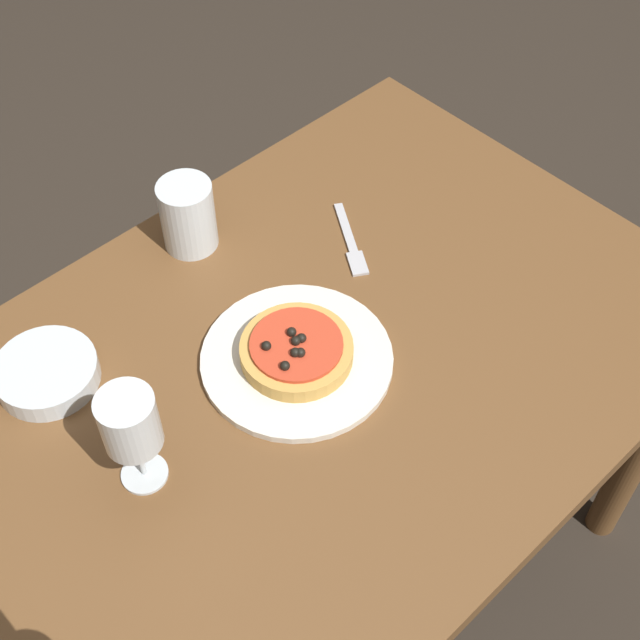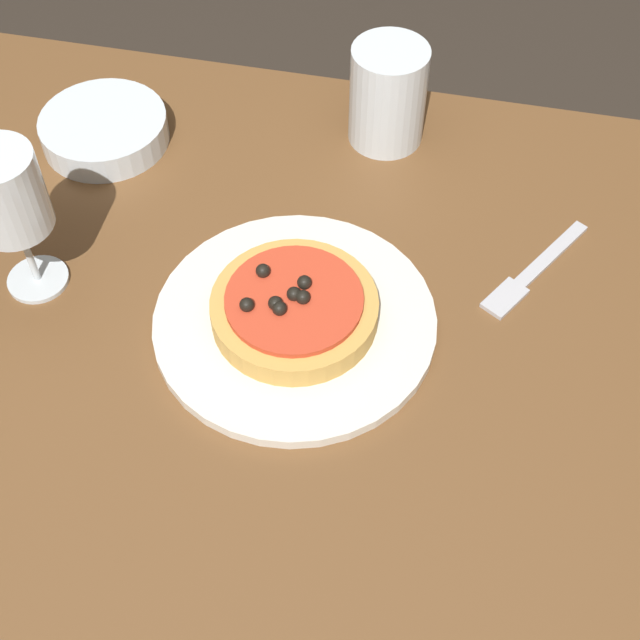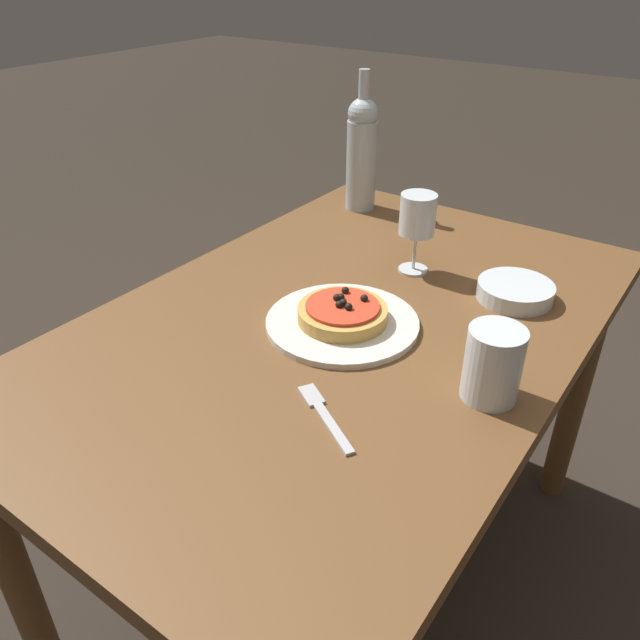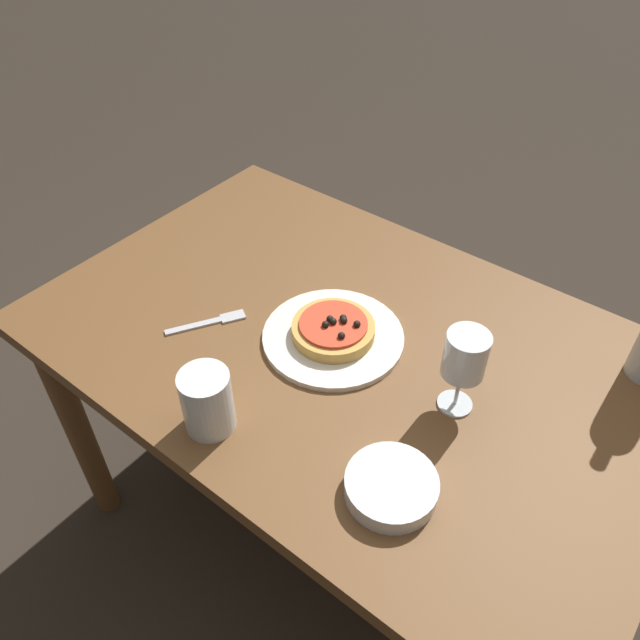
{
  "view_description": "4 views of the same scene",
  "coord_description": "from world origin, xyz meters",
  "px_view_note": "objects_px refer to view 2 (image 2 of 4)",
  "views": [
    {
      "loc": [
        0.48,
        0.57,
        1.73
      ],
      "look_at": [
        -0.07,
        -0.02,
        0.76
      ],
      "focal_mm": 50.0,
      "sensor_mm": 36.0,
      "label": 1
    },
    {
      "loc": [
        -0.16,
        0.49,
        1.41
      ],
      "look_at": [
        -0.06,
        0.01,
        0.76
      ],
      "focal_mm": 50.0,
      "sensor_mm": 36.0,
      "label": 2
    },
    {
      "loc": [
        -0.82,
        -0.53,
        1.31
      ],
      "look_at": [
        -0.08,
        -0.0,
        0.74
      ],
      "focal_mm": 35.0,
      "sensor_mm": 36.0,
      "label": 3
    },
    {
      "loc": [
        0.49,
        -0.71,
        1.56
      ],
      "look_at": [
        -0.04,
        -0.04,
        0.78
      ],
      "focal_mm": 35.0,
      "sensor_mm": 36.0,
      "label": 4
    }
  ],
  "objects_px": {
    "dining_table": "(271,386)",
    "pizza": "(294,308)",
    "wine_glass": "(6,196)",
    "side_bowl": "(104,130)",
    "water_cup": "(388,95)",
    "fork": "(531,273)",
    "dinner_plate": "(295,322)"
  },
  "relations": [
    {
      "from": "dinner_plate",
      "to": "pizza",
      "type": "height_order",
      "value": "pizza"
    },
    {
      "from": "side_bowl",
      "to": "fork",
      "type": "bearing_deg",
      "value": 168.4
    },
    {
      "from": "wine_glass",
      "to": "fork",
      "type": "distance_m",
      "value": 0.52
    },
    {
      "from": "wine_glass",
      "to": "water_cup",
      "type": "relative_size",
      "value": 1.42
    },
    {
      "from": "pizza",
      "to": "wine_glass",
      "type": "height_order",
      "value": "wine_glass"
    },
    {
      "from": "dinner_plate",
      "to": "water_cup",
      "type": "distance_m",
      "value": 0.3
    },
    {
      "from": "wine_glass",
      "to": "side_bowl",
      "type": "bearing_deg",
      "value": -87.91
    },
    {
      "from": "dining_table",
      "to": "side_bowl",
      "type": "height_order",
      "value": "side_bowl"
    },
    {
      "from": "dining_table",
      "to": "dinner_plate",
      "type": "height_order",
      "value": "dinner_plate"
    },
    {
      "from": "wine_glass",
      "to": "side_bowl",
      "type": "height_order",
      "value": "wine_glass"
    },
    {
      "from": "dining_table",
      "to": "fork",
      "type": "distance_m",
      "value": 0.29
    },
    {
      "from": "dinner_plate",
      "to": "side_bowl",
      "type": "relative_size",
      "value": 1.9
    },
    {
      "from": "dining_table",
      "to": "side_bowl",
      "type": "relative_size",
      "value": 8.49
    },
    {
      "from": "wine_glass",
      "to": "fork",
      "type": "relative_size",
      "value": 1.12
    },
    {
      "from": "wine_glass",
      "to": "water_cup",
      "type": "xyz_separation_m",
      "value": [
        -0.31,
        -0.29,
        -0.06
      ]
    },
    {
      "from": "dining_table",
      "to": "pizza",
      "type": "bearing_deg",
      "value": -151.72
    },
    {
      "from": "pizza",
      "to": "wine_glass",
      "type": "xyz_separation_m",
      "value": [
        0.27,
        0.0,
        0.09
      ]
    },
    {
      "from": "pizza",
      "to": "water_cup",
      "type": "relative_size",
      "value": 1.37
    },
    {
      "from": "water_cup",
      "to": "fork",
      "type": "xyz_separation_m",
      "value": [
        -0.18,
        0.18,
        -0.06
      ]
    },
    {
      "from": "dining_table",
      "to": "fork",
      "type": "bearing_deg",
      "value": -152.58
    },
    {
      "from": "water_cup",
      "to": "side_bowl",
      "type": "distance_m",
      "value": 0.33
    },
    {
      "from": "water_cup",
      "to": "fork",
      "type": "bearing_deg",
      "value": 135.53
    },
    {
      "from": "dining_table",
      "to": "fork",
      "type": "xyz_separation_m",
      "value": [
        -0.25,
        -0.13,
        0.1
      ]
    },
    {
      "from": "pizza",
      "to": "water_cup",
      "type": "bearing_deg",
      "value": -97.59
    },
    {
      "from": "dinner_plate",
      "to": "fork",
      "type": "relative_size",
      "value": 1.85
    },
    {
      "from": "side_bowl",
      "to": "dinner_plate",
      "type": "bearing_deg",
      "value": 141.9
    },
    {
      "from": "dining_table",
      "to": "water_cup",
      "type": "distance_m",
      "value": 0.35
    },
    {
      "from": "side_bowl",
      "to": "wine_glass",
      "type": "bearing_deg",
      "value": 92.09
    },
    {
      "from": "pizza",
      "to": "fork",
      "type": "xyz_separation_m",
      "value": [
        -0.22,
        -0.11,
        -0.02
      ]
    },
    {
      "from": "pizza",
      "to": "dinner_plate",
      "type": "bearing_deg",
      "value": -171.58
    },
    {
      "from": "side_bowl",
      "to": "fork",
      "type": "relative_size",
      "value": 0.98
    },
    {
      "from": "water_cup",
      "to": "fork",
      "type": "height_order",
      "value": "water_cup"
    }
  ]
}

